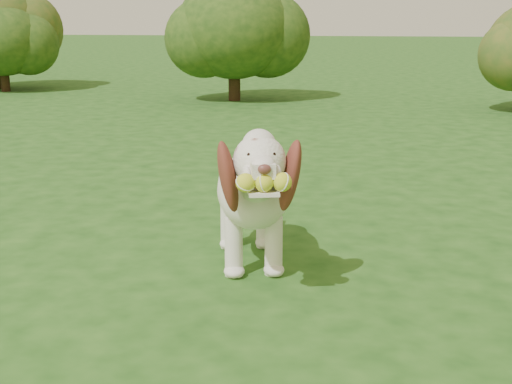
# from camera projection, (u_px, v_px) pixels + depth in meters

# --- Properties ---
(ground) EXTENTS (80.00, 80.00, 0.00)m
(ground) POSITION_uv_depth(u_px,v_px,m) (223.00, 304.00, 3.28)
(ground) COLOR #184213
(ground) RESTS_ON ground
(dog) EXTENTS (0.60, 1.21, 0.79)m
(dog) POSITION_uv_depth(u_px,v_px,m) (251.00, 189.00, 3.66)
(dog) COLOR silver
(dog) RESTS_ON ground
(shrub_a) EXTENTS (1.41, 1.41, 1.46)m
(shrub_a) POSITION_uv_depth(u_px,v_px,m) (2.00, 40.00, 11.97)
(shrub_a) COLOR #382314
(shrub_a) RESTS_ON ground
(shrub_b) EXTENTS (1.75, 1.75, 1.82)m
(shrub_b) POSITION_uv_depth(u_px,v_px,m) (234.00, 29.00, 10.64)
(shrub_b) COLOR #382314
(shrub_b) RESTS_ON ground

